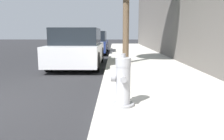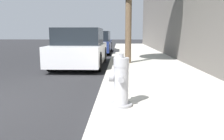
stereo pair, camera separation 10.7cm
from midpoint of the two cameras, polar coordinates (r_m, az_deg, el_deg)
The scene contains 4 objects.
sidewalk_slab at distance 3.75m, azimuth 18.63°, elevation -8.93°, with size 2.81×40.00×0.13m.
fire_hydrant at distance 3.30m, azimuth 3.28°, elevation -3.32°, with size 0.36×0.35×0.80m.
parked_car_near at distance 8.21m, azimuth -7.85°, elevation 5.65°, with size 1.73×3.85×1.40m.
parked_car_mid at distance 13.68m, azimuth -3.69°, elevation 7.17°, with size 1.72×4.40×1.35m.
Camera 2 is at (2.38, -3.40, 1.22)m, focal length 35.00 mm.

